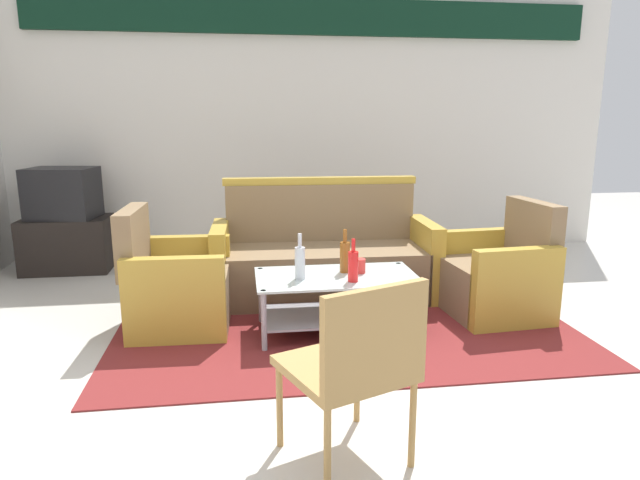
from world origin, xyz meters
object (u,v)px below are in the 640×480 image
Objects in this scene: couch at (324,260)px; coffee_table at (336,295)px; tv_stand at (68,244)px; bottle_red at (353,265)px; television at (63,193)px; armchair_left at (176,288)px; bottle_clear at (300,262)px; armchair_right at (497,277)px; cup at (360,266)px; bottle_brown at (345,256)px; wicker_chair at (357,360)px.

coffee_table is (-0.03, -0.80, -0.04)m from couch.
tv_stand is at bearing -24.57° from couch.
bottle_red is 0.43× the size of television.
bottle_clear is at bearing 71.18° from armchair_left.
bottle_clear is at bearing 94.86° from armchair_right.
cup is (-1.09, -0.15, 0.17)m from armchair_right.
bottle_clear is at bearing -159.08° from bottle_brown.
coffee_table is 11.00× the size of cup.
coffee_table is (-1.26, -0.20, -0.02)m from armchair_right.
bottle_red is 2.88× the size of cup.
bottle_clear is 0.35m from bottle_brown.
wicker_chair is at bearing 86.37° from couch.
bottle_clear is at bearing -44.16° from tv_stand.
armchair_right is at bearing 5.82° from bottle_brown.
cup is at bearing 93.68° from armchair_right.
armchair_right is 2.74× the size of bottle_clear.
armchair_right reaches higher than coffee_table.
bottle_red is (1.19, -0.43, 0.23)m from armchair_left.
television reaches higher than armchair_right.
bottle_red is at bearing 94.64° from couch.
coffee_table is 1.54m from wicker_chair.
couch is at bearing 59.51° from armchair_right.
television is (-2.35, 1.15, 0.44)m from couch.
bottle_red is at bearing 102.19° from armchair_right.
bottle_red is at bearing 147.83° from television.
couch is 2.27× the size of tv_stand.
armchair_left is 1.14m from coffee_table.
bottle_red is 3.20m from tv_stand.
television is (0.00, 0.00, 0.50)m from tv_stand.
bottle_red is 0.34× the size of wicker_chair.
tv_stand is at bearing 135.84° from bottle_clear.
armchair_left is 1.00× the size of armchair_right.
cup is 3.15m from television.
bottle_clear is (-0.34, 0.10, 0.01)m from bottle_red.
bottle_brown is (0.04, -0.72, 0.21)m from couch.
wicker_chair is (2.14, -3.47, -0.27)m from television.
couch is 0.80m from coffee_table.
coffee_table is at bearing -165.09° from cup.
wicker_chair reaches higher than bottle_brown.
bottle_clear is (-1.52, -0.25, 0.24)m from armchair_right.
couch is 0.78m from cup.
television is (-2.40, 2.11, 0.24)m from bottle_red.
armchair_right is 1.06× the size of tv_stand.
television reaches higher than tv_stand.
coffee_table is at bearing -132.44° from bottle_brown.
bottle_brown is 1.62m from wicker_chair.
armchair_right is (2.37, -0.08, 0.00)m from armchair_left.
bottle_red is (-1.18, -0.35, 0.23)m from armchair_right.
wicker_chair is at bearing -96.69° from coffee_table.
cup is at bearing 14.91° from coffee_table.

